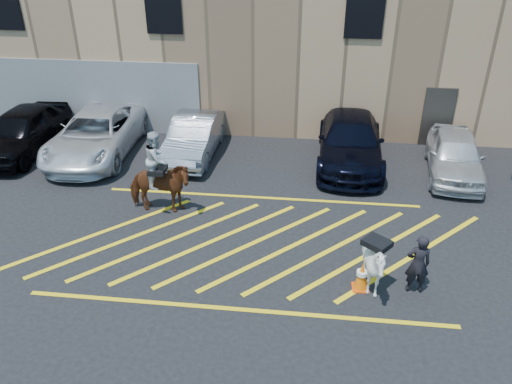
# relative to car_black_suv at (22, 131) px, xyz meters

# --- Properties ---
(ground) EXTENTS (90.00, 90.00, 0.00)m
(ground) POSITION_rel_car_black_suv_xyz_m (8.88, -4.62, -0.81)
(ground) COLOR black
(ground) RESTS_ON ground
(car_black_suv) EXTENTS (2.02, 4.80, 1.62)m
(car_black_suv) POSITION_rel_car_black_suv_xyz_m (0.00, 0.00, 0.00)
(car_black_suv) COLOR black
(car_black_suv) RESTS_ON ground
(car_white_pickup) EXTENTS (2.71, 5.56, 1.52)m
(car_white_pickup) POSITION_rel_car_black_suv_xyz_m (2.70, 0.13, -0.05)
(car_white_pickup) COLOR silver
(car_white_pickup) RESTS_ON ground
(car_silver_sedan) EXTENTS (1.58, 4.31, 1.41)m
(car_silver_sedan) POSITION_rel_car_black_suv_xyz_m (6.18, 0.44, -0.11)
(car_silver_sedan) COLOR gray
(car_silver_sedan) RESTS_ON ground
(car_blue_suv) EXTENTS (2.34, 5.43, 1.56)m
(car_blue_suv) POSITION_rel_car_black_suv_xyz_m (11.66, 0.55, -0.03)
(car_blue_suv) COLOR black
(car_blue_suv) RESTS_ON ground
(car_white_suv) EXTENTS (2.17, 4.31, 1.41)m
(car_white_suv) POSITION_rel_car_black_suv_xyz_m (15.03, -0.07, -0.11)
(car_white_suv) COLOR silver
(car_white_suv) RESTS_ON ground
(handler) EXTENTS (0.56, 0.38, 1.49)m
(handler) POSITION_rel_car_black_suv_xyz_m (12.82, -6.31, -0.06)
(handler) COLOR black
(handler) RESTS_ON ground
(warehouse) EXTENTS (32.42, 10.20, 7.30)m
(warehouse) POSITION_rel_car_black_suv_xyz_m (8.87, 7.38, 2.84)
(warehouse) COLOR tan
(warehouse) RESTS_ON ground
(hatching_zone) EXTENTS (12.60, 5.12, 0.01)m
(hatching_zone) POSITION_rel_car_black_suv_xyz_m (8.88, -4.92, -0.80)
(hatching_zone) COLOR yellow
(hatching_zone) RESTS_ON ground
(mounted_bay) EXTENTS (1.90, 0.89, 2.49)m
(mounted_bay) POSITION_rel_car_black_suv_xyz_m (6.09, -3.56, 0.19)
(mounted_bay) COLOR brown
(mounted_bay) RESTS_ON ground
(saddled_white) EXTENTS (1.75, 1.77, 1.46)m
(saddled_white) POSITION_rel_car_black_suv_xyz_m (11.85, -6.41, -0.07)
(saddled_white) COLOR white
(saddled_white) RESTS_ON ground
(traffic_cone) EXTENTS (0.40, 0.40, 0.73)m
(traffic_cone) POSITION_rel_car_black_suv_xyz_m (11.62, -6.38, -0.45)
(traffic_cone) COLOR #E94509
(traffic_cone) RESTS_ON ground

